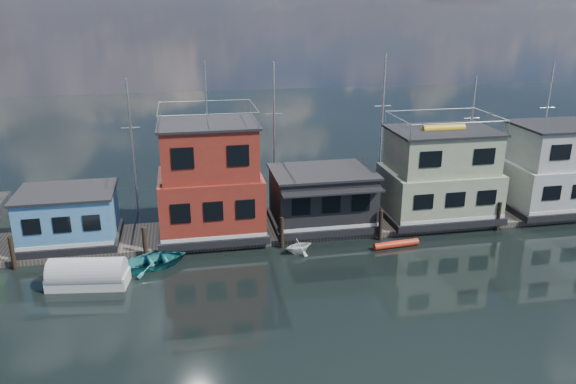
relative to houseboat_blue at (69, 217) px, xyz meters
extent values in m
plane|color=black|center=(18.00, -12.00, -2.21)|extent=(160.00, 160.00, 0.00)
cube|color=#595147|center=(18.00, 0.00, -2.01)|extent=(48.00, 5.00, 0.40)
cube|color=black|center=(0.00, 0.00, -1.56)|extent=(6.40, 4.90, 0.50)
cube|color=#5394CC|center=(0.00, 0.00, 0.19)|extent=(6.00, 4.50, 3.00)
cube|color=black|center=(0.00, 0.00, 1.77)|extent=(6.30, 4.80, 0.16)
cube|color=black|center=(9.50, 0.00, -1.56)|extent=(7.40, 5.90, 0.50)
cube|color=maroon|center=(9.50, 0.00, 0.57)|extent=(7.00, 5.50, 3.74)
cube|color=maroon|center=(9.50, 0.00, 4.17)|extent=(6.30, 4.95, 3.46)
cube|color=black|center=(9.50, 0.00, 5.97)|extent=(6.65, 5.23, 0.16)
cylinder|color=silver|center=(9.50, 0.00, 8.05)|extent=(0.08, 0.08, 4.00)
cube|color=black|center=(17.50, 0.00, -1.56)|extent=(7.40, 5.40, 0.50)
cube|color=black|center=(17.50, 0.00, 0.39)|extent=(7.00, 5.00, 3.40)
cube|color=black|center=(17.50, 0.00, 2.17)|extent=(7.30, 5.30, 0.16)
cube|color=black|center=(17.50, -2.80, 1.58)|extent=(7.00, 1.20, 0.12)
cube|color=black|center=(26.50, 0.00, -1.56)|extent=(8.40, 5.90, 0.50)
cube|color=#A0B087|center=(26.50, 0.00, 0.25)|extent=(8.00, 5.50, 3.12)
cube|color=#A0B087|center=(26.50, 0.00, 3.25)|extent=(7.20, 4.95, 2.88)
cube|color=black|center=(26.50, 0.00, 4.77)|extent=(7.60, 5.23, 0.16)
cylinder|color=yellow|center=(26.50, 0.00, 4.94)|extent=(3.20, 0.56, 0.56)
cube|color=black|center=(36.50, 0.00, -1.56)|extent=(8.40, 5.90, 0.50)
cube|color=beige|center=(36.50, 0.00, 0.25)|extent=(8.00, 5.50, 3.12)
cube|color=beige|center=(36.50, 0.00, 3.25)|extent=(7.20, 4.95, 2.88)
cube|color=black|center=(36.50, 0.00, 4.77)|extent=(7.60, 5.23, 0.16)
cylinder|color=#2D2116|center=(-3.00, -2.80, -1.11)|extent=(0.28, 0.28, 2.20)
cylinder|color=#2D2116|center=(5.00, -2.80, -1.11)|extent=(0.28, 0.28, 2.20)
cylinder|color=#2D2116|center=(14.00, -2.80, -1.11)|extent=(0.28, 0.28, 2.20)
cylinder|color=#2D2116|center=(21.00, -2.80, -1.11)|extent=(0.28, 0.28, 2.20)
cylinder|color=#2D2116|center=(30.00, -2.80, -1.11)|extent=(0.28, 0.28, 2.20)
cylinder|color=silver|center=(4.00, 6.00, 3.04)|extent=(0.16, 0.16, 10.50)
cylinder|color=silver|center=(4.00, 6.00, 4.62)|extent=(1.40, 0.06, 0.06)
cylinder|color=silver|center=(15.00, 6.00, 3.54)|extent=(0.16, 0.16, 11.50)
cylinder|color=silver|center=(15.00, 6.00, 5.27)|extent=(1.40, 0.06, 0.06)
cylinder|color=silver|center=(24.00, 6.00, 3.79)|extent=(0.16, 0.16, 12.00)
cylinder|color=silver|center=(24.00, 6.00, 5.59)|extent=(1.40, 0.06, 0.06)
cylinder|color=silver|center=(32.00, 6.00, 2.79)|extent=(0.16, 0.16, 10.00)
cylinder|color=silver|center=(32.00, 6.00, 4.29)|extent=(1.40, 0.06, 0.06)
cylinder|color=silver|center=(39.00, 6.00, 3.29)|extent=(0.16, 0.16, 11.00)
cylinder|color=silver|center=(39.00, 6.00, 4.94)|extent=(1.40, 0.06, 0.06)
cylinder|color=red|center=(21.65, -4.23, -1.97)|extent=(3.28, 0.79, 0.48)
imported|color=white|center=(14.94, -3.82, -1.69)|extent=(2.38, 2.20, 1.03)
imported|color=teal|center=(5.61, -4.12, -1.78)|extent=(4.80, 4.00, 0.86)
cube|color=silver|center=(1.86, -5.94, -1.82)|extent=(4.77, 2.35, 0.76)
cylinder|color=#B1B1B6|center=(1.86, -5.94, -1.39)|extent=(4.57, 2.43, 1.85)
camera|label=1|loc=(7.83, -37.14, 13.78)|focal=35.00mm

